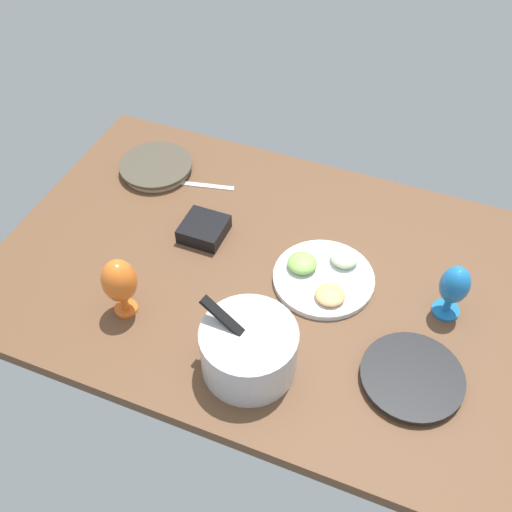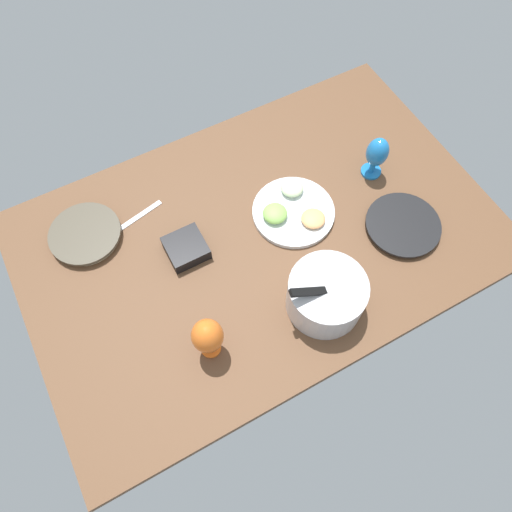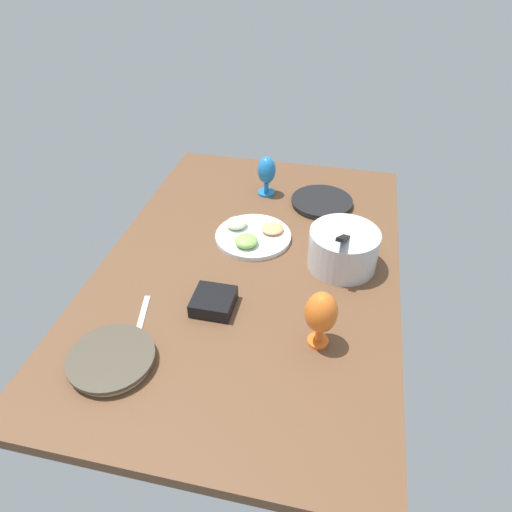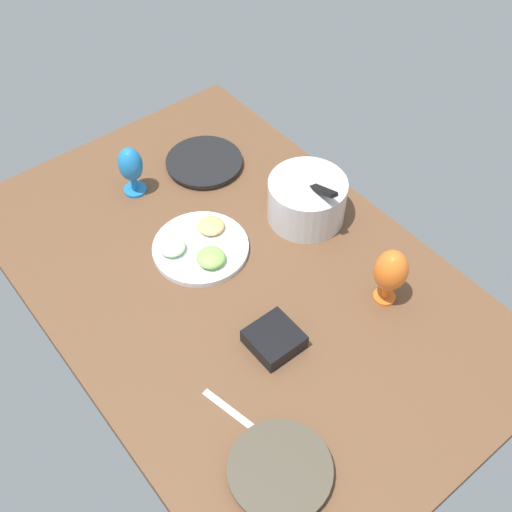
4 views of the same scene
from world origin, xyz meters
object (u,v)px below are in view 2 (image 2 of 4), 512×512
dinner_plate_left (403,225)px  hurricane_glass_blue (377,154)px  mixing_bowl (326,295)px  hurricane_glass_orange (208,336)px  dinner_plate_right (86,235)px  square_bowl_black (186,248)px  fruit_platter (293,210)px

dinner_plate_left → hurricane_glass_blue: 26.66cm
mixing_bowl → hurricane_glass_orange: (37.85, -3.95, 4.13)cm
dinner_plate_left → dinner_plate_right: 108.47cm
mixing_bowl → square_bowl_black: 48.80cm
mixing_bowl → square_bowl_black: bearing=-51.4°
hurricane_glass_orange → hurricane_glass_blue: 86.96cm
dinner_plate_right → mixing_bowl: size_ratio=0.97×
mixing_bowl → hurricane_glass_blue: size_ratio=1.45×
dinner_plate_left → mixing_bowl: bearing=15.8°
dinner_plate_left → square_bowl_black: 74.38cm
dinner_plate_left → dinner_plate_right: dinner_plate_right is taller
fruit_platter → hurricane_glass_blue: bearing=-177.6°
dinner_plate_right → hurricane_glass_orange: 59.78cm
mixing_bowl → hurricane_glass_orange: bearing=-6.0°
fruit_platter → hurricane_glass_blue: (-34.33, -1.43, 8.75)cm
square_bowl_black → fruit_platter: bearing=174.7°
hurricane_glass_orange → mixing_bowl: bearing=174.0°
dinner_plate_left → hurricane_glass_orange: 77.92cm
dinner_plate_right → fruit_platter: bearing=159.5°
dinner_plate_right → square_bowl_black: (-27.82, 21.34, 1.00)cm
dinner_plate_right → mixing_bowl: 83.22cm
mixing_bowl → fruit_platter: 35.89cm
dinner_plate_right → fruit_platter: 71.37cm
mixing_bowl → hurricane_glass_blue: bearing=-140.3°
dinner_plate_left → fruit_platter: (30.30, -23.27, 0.40)cm
fruit_platter → dinner_plate_left: bearing=142.5°
dinner_plate_right → hurricane_glass_orange: hurricane_glass_orange is taller
dinner_plate_left → fruit_platter: 38.21cm
mixing_bowl → hurricane_glass_orange: size_ratio=1.33×
hurricane_glass_orange → square_bowl_black: (-7.57, -33.99, -9.05)cm
dinner_plate_right → hurricane_glass_orange: (-20.26, 55.33, 10.06)cm
dinner_plate_right → fruit_platter: (-66.85, 24.98, 0.02)cm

